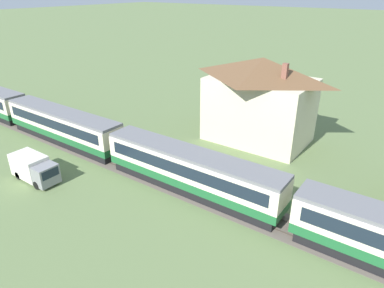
# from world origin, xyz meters

# --- Properties ---
(passenger_train) EXTENTS (94.42, 3.06, 4.05)m
(passenger_train) POSITION_xyz_m (-16.33, 0.30, 2.25)
(passenger_train) COLOR #1E6033
(passenger_train) RESTS_ON ground_plane
(railway_track) EXTENTS (163.88, 3.60, 0.04)m
(railway_track) POSITION_xyz_m (-12.23, 0.30, 0.01)
(railway_track) COLOR #665B51
(railway_track) RESTS_ON ground_plane
(station_house_brown_roof) EXTENTS (12.63, 8.72, 10.11)m
(station_house_brown_roof) POSITION_xyz_m (-16.76, 14.69, 5.20)
(station_house_brown_roof) COLOR beige
(station_house_brown_roof) RESTS_ON ground_plane
(delivery_truck_grey) EXTENTS (5.34, 2.18, 2.46)m
(delivery_truck_grey) POSITION_xyz_m (-30.23, -6.98, 1.27)
(delivery_truck_grey) COLOR gray
(delivery_truck_grey) RESTS_ON ground_plane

